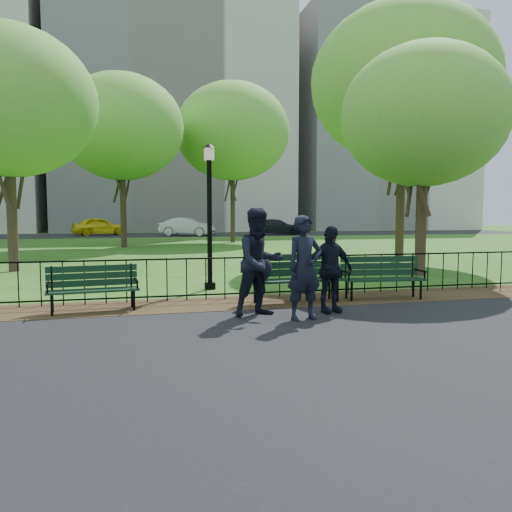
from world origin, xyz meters
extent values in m
plane|color=#2F5616|center=(0.00, 0.00, 0.00)|extent=(120.00, 120.00, 0.00)
cube|color=black|center=(0.00, -3.40, 0.01)|extent=(60.00, 9.20, 0.01)
cube|color=#332815|center=(0.00, 1.50, 0.01)|extent=(60.00, 1.60, 0.01)
cube|color=black|center=(0.00, 35.00, 0.01)|extent=(70.00, 9.00, 0.01)
cylinder|color=black|center=(0.00, 2.00, 0.88)|extent=(24.00, 0.04, 0.04)
cylinder|color=black|center=(0.00, 2.00, 0.12)|extent=(24.00, 0.04, 0.04)
cylinder|color=black|center=(0.00, 2.00, 0.45)|extent=(0.02, 0.02, 0.90)
cube|color=beige|center=(2.00, 48.00, 15.00)|extent=(24.00, 15.00, 30.00)
cube|color=beige|center=(26.00, 48.00, 12.00)|extent=(20.00, 15.00, 24.00)
cube|color=black|center=(0.72, 1.21, 0.47)|extent=(1.91, 0.61, 0.04)
cube|color=black|center=(0.70, 1.48, 0.83)|extent=(1.88, 0.14, 0.47)
cylinder|color=black|center=(-0.09, 0.98, 0.24)|extent=(0.05, 0.05, 0.47)
cylinder|color=black|center=(1.54, 1.07, 0.24)|extent=(0.05, 0.05, 0.47)
cylinder|color=black|center=(-0.11, 1.35, 0.24)|extent=(0.05, 0.05, 0.47)
cylinder|color=black|center=(1.52, 1.45, 0.24)|extent=(0.05, 0.05, 0.47)
cylinder|color=black|center=(-0.17, 1.16, 0.66)|extent=(0.07, 0.59, 0.04)
cylinder|color=black|center=(1.61, 1.26, 0.66)|extent=(0.07, 0.59, 0.04)
ellipsoid|color=black|center=(-0.07, 1.06, 0.74)|extent=(0.46, 0.34, 0.49)
cube|color=black|center=(-3.18, 1.21, 0.41)|extent=(1.66, 0.62, 0.04)
cube|color=black|center=(-3.21, 1.45, 0.72)|extent=(1.62, 0.22, 0.41)
cylinder|color=black|center=(-3.86, 0.97, 0.20)|extent=(0.05, 0.05, 0.41)
cylinder|color=black|center=(-2.46, 1.13, 0.20)|extent=(0.05, 0.05, 0.41)
cylinder|color=black|center=(-3.90, 1.29, 0.20)|extent=(0.05, 0.05, 0.41)
cylinder|color=black|center=(-2.50, 1.46, 0.20)|extent=(0.05, 0.05, 0.41)
cylinder|color=black|center=(-3.94, 1.12, 0.57)|extent=(0.09, 0.51, 0.04)
cylinder|color=black|center=(-2.42, 1.30, 0.57)|extent=(0.09, 0.51, 0.04)
cube|color=black|center=(2.62, 1.18, 0.43)|extent=(1.76, 0.64, 0.04)
cube|color=black|center=(2.65, 1.43, 0.76)|extent=(1.72, 0.21, 0.43)
cylinder|color=black|center=(1.86, 1.09, 0.22)|extent=(0.05, 0.05, 0.43)
cylinder|color=black|center=(3.35, 0.93, 0.22)|extent=(0.05, 0.05, 0.43)
cylinder|color=black|center=(1.90, 1.43, 0.22)|extent=(0.05, 0.05, 0.43)
cylinder|color=black|center=(3.39, 1.27, 0.22)|extent=(0.05, 0.05, 0.43)
cylinder|color=black|center=(1.81, 1.27, 0.60)|extent=(0.09, 0.54, 0.04)
cylinder|color=black|center=(3.43, 1.10, 0.60)|extent=(0.09, 0.54, 0.04)
cylinder|color=black|center=(-0.69, 3.52, 0.08)|extent=(0.27, 0.27, 0.16)
cylinder|color=black|center=(-0.69, 3.52, 1.55)|extent=(0.12, 0.12, 3.10)
cube|color=beige|center=(-0.69, 3.52, 3.20)|extent=(0.21, 0.21, 0.29)
cone|color=black|center=(-0.69, 3.52, 3.39)|extent=(0.31, 0.31, 0.12)
cylinder|color=#2D2116|center=(-6.11, 8.69, 1.60)|extent=(0.31, 0.31, 3.20)
ellipsoid|color=#60A932|center=(-6.11, 8.69, 5.22)|extent=(5.39, 5.39, 4.58)
cylinder|color=#2D2116|center=(5.70, 4.72, 1.41)|extent=(0.32, 0.32, 2.82)
ellipsoid|color=#60A932|center=(5.70, 4.72, 4.60)|extent=(4.74, 4.74, 4.03)
cylinder|color=#2D2116|center=(7.46, 8.97, 2.05)|extent=(0.33, 0.33, 4.09)
ellipsoid|color=#60A932|center=(7.46, 8.97, 6.67)|extent=(6.89, 6.89, 5.86)
cylinder|color=#2D2116|center=(-2.94, 19.49, 1.95)|extent=(0.33, 0.33, 3.90)
ellipsoid|color=#60A932|center=(-2.94, 19.49, 6.37)|extent=(6.58, 6.58, 5.59)
cylinder|color=#2D2116|center=(3.68, 22.78, 2.12)|extent=(0.29, 0.29, 4.23)
ellipsoid|color=#60A932|center=(3.68, 22.78, 6.91)|extent=(7.13, 7.13, 6.06)
imported|color=black|center=(0.34, -0.34, 0.89)|extent=(0.71, 0.53, 1.77)
imported|color=black|center=(-0.31, 0.17, 0.96)|extent=(1.01, 0.70, 1.89)
imported|color=black|center=(0.99, 0.14, 0.80)|extent=(0.97, 0.52, 1.58)
imported|color=yellow|center=(-5.14, 35.23, 0.77)|extent=(4.76, 2.86, 1.52)
imported|color=#B6B7BE|center=(1.83, 32.59, 0.75)|extent=(4.69, 3.27, 1.47)
imported|color=black|center=(9.55, 32.91, 0.68)|extent=(4.90, 2.95, 1.33)
camera|label=1|loc=(-2.45, -8.23, 1.80)|focal=35.00mm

